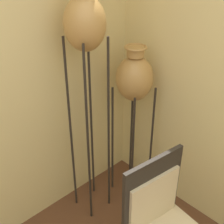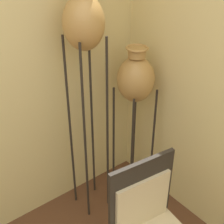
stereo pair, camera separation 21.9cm
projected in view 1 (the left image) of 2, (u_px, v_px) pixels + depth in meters
The scene contains 2 objects.
vase_stand_tall at pixel (85, 31), 2.20m from camera, with size 0.30×0.30×2.04m.
vase_stand_medium at pixel (134, 80), 2.63m from camera, with size 0.32×0.32×1.53m.
Camera 1 is at (-0.41, -0.34, 2.34)m, focal length 50.00 mm.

